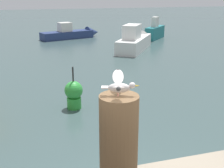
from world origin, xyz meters
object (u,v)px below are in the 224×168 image
at_px(boat_white, 136,41).
at_px(boat_teal, 156,31).
at_px(seagull, 119,85).
at_px(boat_navy, 73,33).
at_px(mooring_post, 119,141).
at_px(channel_buoy, 74,94).

distance_m(boat_white, boat_teal, 4.67).
bearing_deg(seagull, boat_navy, 82.04).
height_order(seagull, boat_teal, seagull).
xyz_separation_m(mooring_post, boat_navy, (2.80, 19.99, -1.57)).
bearing_deg(boat_white, mooring_post, -112.01).
bearing_deg(mooring_post, boat_white, 67.99).
height_order(mooring_post, boat_navy, mooring_post).
distance_m(boat_teal, channel_buoy, 14.82).
height_order(boat_white, boat_teal, boat_teal).
xyz_separation_m(boat_teal, channel_buoy, (-8.39, -12.21, -0.07)).
relative_size(seagull, boat_white, 0.14).
bearing_deg(boat_teal, seagull, -116.12).
height_order(seagull, channel_buoy, seagull).
bearing_deg(boat_navy, channel_buoy, -99.47).
bearing_deg(mooring_post, channel_buoy, 85.76).
xyz_separation_m(boat_white, channel_buoy, (-5.39, -8.63, -0.05)).
distance_m(boat_white, boat_navy, 6.35).
bearing_deg(boat_teal, boat_white, -129.95).
relative_size(boat_white, boat_navy, 0.98).
xyz_separation_m(seagull, boat_white, (5.82, 14.40, -2.05)).
bearing_deg(channel_buoy, seagull, -94.21).
bearing_deg(boat_navy, mooring_post, -97.97).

